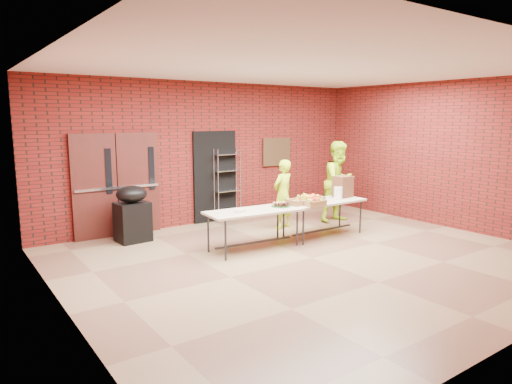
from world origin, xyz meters
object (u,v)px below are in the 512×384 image
Objects in this scene: wire_rack at (227,185)px; table_right at (323,204)px; coffee_dispenser at (343,187)px; volunteer_man at (339,182)px; table_left at (254,213)px; covered_grill at (132,214)px; volunteer_woman at (283,194)px.

wire_rack is 2.47m from table_right.
table_right is 0.70m from coffee_dispenser.
coffee_dispenser is at bearing -131.96° from volunteer_man.
table_right is at bearing -148.81° from volunteer_man.
coffee_dispenser reaches higher than table_right.
coffee_dispenser is 0.24× the size of volunteer_man.
table_left is 1.71m from table_right.
covered_grill is 0.73× the size of volunteer_woman.
table_right is 3.80m from covered_grill.
covered_grill is at bearing 136.92° from table_left.
coffee_dispenser is at bearing -27.91° from covered_grill.
covered_grill is at bearing -28.28° from volunteer_woman.
wire_rack is at bearing 142.87° from volunteer_man.
table_left is 2.36m from coffee_dispenser.
table_left is at bearing -52.10° from covered_grill.
covered_grill reaches higher than table_left.
table_right is 3.96× the size of coffee_dispenser.
coffee_dispenser is (2.34, 0.05, 0.29)m from table_left.
table_left is 3.06m from volunteer_man.
wire_rack is 2.69m from coffee_dispenser.
table_left is (-0.85, -2.29, -0.18)m from wire_rack.
table_right is (1.71, -0.03, 0.00)m from table_left.
wire_rack reaches higher than table_right.
volunteer_man is at bearing 19.29° from table_left.
volunteer_man reaches higher than wire_rack.
volunteer_man is at bearing 49.05° from coffee_dispenser.
covered_grill is (-3.96, 1.75, -0.40)m from coffee_dispenser.
coffee_dispenser is (1.49, -2.23, 0.10)m from wire_rack.
volunteer_man reaches higher than covered_grill.
volunteer_woman reaches higher than covered_grill.
coffee_dispenser is at bearing 7.22° from table_right.
volunteer_woman is at bearing 133.68° from coffee_dispenser.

